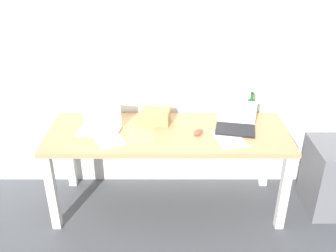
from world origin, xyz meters
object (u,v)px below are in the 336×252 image
Objects in this scene: laptop_right at (236,123)px; computer_mouse at (198,132)px; laptop_left at (100,125)px; desk at (168,141)px; beer_bottle at (251,109)px; cardboard_box at (156,116)px; filing_cabinet at (332,177)px.

laptop_right reaches higher than computer_mouse.
laptop_left is 1.13m from laptop_right.
desk is 7.71× the size of beer_bottle.
computer_mouse is at bearing -30.88° from cardboard_box.
computer_mouse is 0.41× the size of cardboard_box.
cardboard_box is at bearing 122.91° from desk.
filing_cabinet is (1.44, -0.03, -0.35)m from desk.
laptop_right is 1.00m from filing_cabinet.
laptop_right is at bearing 1.41° from laptop_left.
laptop_left reaches higher than desk.
laptop_right is 3.58× the size of computer_mouse.
beer_bottle is (0.15, 0.16, 0.06)m from laptop_right.
filing_cabinet is (0.72, -0.24, -0.55)m from beer_bottle.
beer_bottle is 0.94m from filing_cabinet.
laptop_left is 0.58× the size of filing_cabinet.
computer_mouse is at bearing -151.18° from beer_bottle.
computer_mouse is 0.16× the size of filing_cabinet.
cardboard_box is (-0.83, -0.05, -0.04)m from beer_bottle.
filing_cabinet is (0.87, -0.08, -0.49)m from laptop_right.
desk is at bearing -158.05° from computer_mouse.
cardboard_box is (-0.67, 0.12, 0.01)m from laptop_right.
laptop_right reaches higher than filing_cabinet.
desk is 1.48m from filing_cabinet.
desk is 0.25m from cardboard_box.
beer_bottle reaches higher than computer_mouse.
cardboard_box is at bearing -176.78° from beer_bottle.
laptop_right is at bearing 4.99° from desk.
filing_cabinet is (1.55, -0.20, -0.50)m from cardboard_box.
laptop_left is at bearing -178.59° from laptop_right.
laptop_left reaches higher than computer_mouse.
cardboard_box is at bearing 170.18° from laptop_right.
laptop_right is (0.57, 0.05, 0.14)m from desk.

